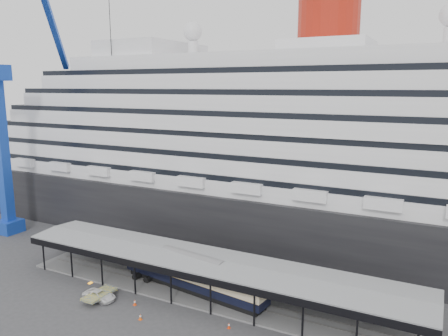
% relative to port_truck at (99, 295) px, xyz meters
% --- Properties ---
extents(ground, '(200.00, 200.00, 0.00)m').
position_rel_port_truck_xyz_m(ground, '(11.80, 2.55, -0.63)').
color(ground, '#363639').
rests_on(ground, ground).
extents(cruise_ship, '(130.00, 30.00, 43.90)m').
position_rel_port_truck_xyz_m(cruise_ship, '(11.85, 34.55, 17.72)').
color(cruise_ship, black).
rests_on(cruise_ship, ground).
extents(platform_canopy, '(56.00, 9.18, 5.30)m').
position_rel_port_truck_xyz_m(platform_canopy, '(11.80, 7.55, 1.73)').
color(platform_canopy, slate).
rests_on(platform_canopy, ground).
extents(crane_blue, '(22.63, 19.19, 47.60)m').
position_rel_port_truck_xyz_m(crane_blue, '(-33.31, 13.17, 19.33)').
color(crane_blue, '#1841B5').
rests_on(crane_blue, ground).
extents(port_truck, '(4.56, 2.16, 1.26)m').
position_rel_port_truck_xyz_m(port_truck, '(0.00, 0.00, 0.00)').
color(port_truck, silver).
rests_on(port_truck, ground).
extents(pullman_carriage, '(22.73, 5.99, 22.14)m').
position_rel_port_truck_xyz_m(pullman_carriage, '(9.63, 7.55, 2.06)').
color(pullman_carriage, black).
rests_on(pullman_carriage, ground).
extents(traffic_cone_left, '(0.43, 0.43, 0.77)m').
position_rel_port_truck_xyz_m(traffic_cone_left, '(5.00, 0.98, -0.25)').
color(traffic_cone_left, '#F4440D').
rests_on(traffic_cone_left, ground).
extents(traffic_cone_mid, '(0.49, 0.49, 0.77)m').
position_rel_port_truck_xyz_m(traffic_cone_mid, '(7.84, -1.52, -0.25)').
color(traffic_cone_mid, '#E9520C').
rests_on(traffic_cone_mid, ground).
extents(traffic_cone_right, '(0.39, 0.39, 0.70)m').
position_rel_port_truck_xyz_m(traffic_cone_right, '(18.10, 1.65, -0.28)').
color(traffic_cone_right, red).
rests_on(traffic_cone_right, ground).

